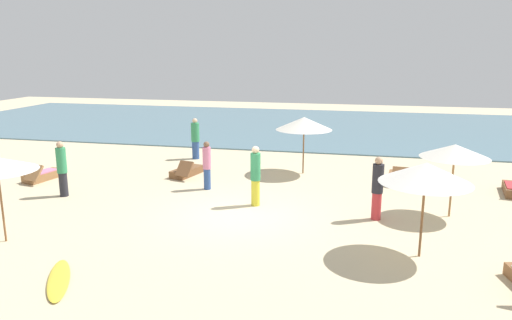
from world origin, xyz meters
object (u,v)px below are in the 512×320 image
Objects in this scene: lounger_2 at (397,178)px; umbrella_1 at (304,123)px; umbrella_2 at (426,173)px; person_0 at (377,188)px; person_3 at (256,175)px; lounger_1 at (43,175)px; surfboard at (59,280)px; lounger_4 at (187,171)px; person_4 at (195,139)px; person_2 at (207,165)px; umbrella_3 at (455,151)px; person_1 at (62,168)px.

umbrella_1 is at bearing 170.65° from lounger_2.
umbrella_2 is 1.23× the size of person_0.
lounger_1 is at bearing 172.01° from person_3.
lounger_4 is at bearing 93.11° from surfboard.
person_2 is at bearing -65.64° from person_4.
surfboard is (-6.54, -5.38, -0.90)m from person_0.
person_2 is (6.36, 0.20, 0.69)m from lounger_1.
lounger_4 is at bearing 163.63° from umbrella_3.
person_1 reaches higher than lounger_4.
lounger_2 is at bearing 52.53° from surfboard.
umbrella_3 is 7.91m from person_2.
lounger_1 is 6.40m from person_4.
umbrella_3 is at bearing -8.17° from person_2.
person_1 is at bearing -176.66° from umbrella_3.
person_3 is 0.95× the size of surfboard.
umbrella_2 is 11.31m from person_1.
person_0 is at bearing -0.16° from person_1.
umbrella_2 is 1.27× the size of lounger_4.
person_0 is 1.02× the size of person_4.
person_1 is at bearing -157.38° from person_2.
surfboard is at bearing -84.42° from person_4.
lounger_4 is at bearing -77.09° from person_4.
lounger_1 is at bearing -168.77° from lounger_2.
umbrella_2 is at bearing -35.92° from lounger_4.
lounger_2 is 0.94× the size of person_1.
lounger_2 is at bearing 5.76° from lounger_4.
surfboard is at bearing -57.13° from person_1.
lounger_1 is 1.02× the size of lounger_2.
umbrella_1 is 5.30m from person_4.
lounger_2 is 11.63m from person_1.
person_2 is at bearing 161.93° from person_0.
umbrella_2 reaches higher than person_2.
person_4 reaches higher than lounger_2.
person_3 reaches higher than lounger_4.
lounger_1 is 0.94× the size of person_3.
umbrella_1 reaches higher than person_1.
umbrella_3 is 1.27× the size of person_2.
umbrella_3 is 4.10m from lounger_2.
person_0 is 10.04m from person_1.
umbrella_1 is at bearing 69.34° from surfboard.
lounger_1 is at bearing -160.64° from lounger_4.
umbrella_1 reaches higher than person_4.
person_3 is 1.04× the size of person_4.
person_2 is 0.85× the size of surfboard.
person_4 is (-0.66, 2.89, 0.74)m from lounger_4.
lounger_1 is at bearing 162.78° from umbrella_2.
umbrella_2 is at bearing -67.85° from person_0.
person_3 is (8.39, -1.18, 0.79)m from lounger_1.
umbrella_3 is 1.18× the size of person_4.
lounger_4 is at bearing 19.36° from lounger_1.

